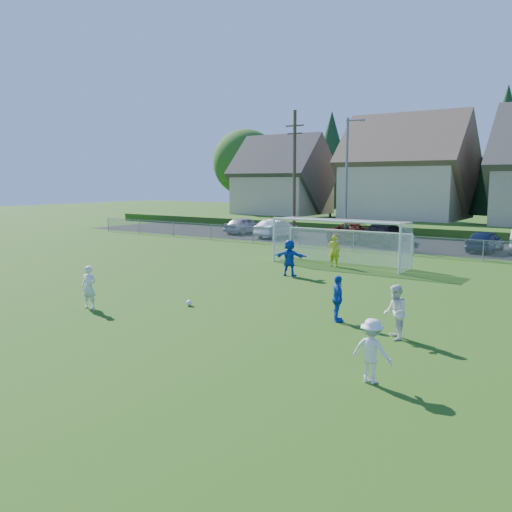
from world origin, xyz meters
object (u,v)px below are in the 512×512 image
object	(u,v)px
player_blue_a	(338,299)
car_c	(356,232)
player_white_c	(372,351)
car_d	(386,233)
car_b	(276,228)
player_white_a	(89,287)
car_e	(485,241)
soccer_ball	(189,303)
player_blue_b	(289,258)
car_a	(244,225)
player_white_b	(395,312)
goalkeeper	(334,251)
soccer_goal	(341,235)

from	to	relation	value
player_blue_a	car_c	xyz separation A→B (m)	(-9.34, 22.00, -0.04)
player_white_c	car_d	bearing A→B (deg)	-67.14
car_b	player_white_a	bearing A→B (deg)	108.56
player_white_c	car_e	size ratio (longest dim) A/B	0.36
soccer_ball	player_blue_b	size ratio (longest dim) A/B	0.13
soccer_ball	player_blue_a	xyz separation A→B (m)	(5.42, 1.08, 0.65)
player_white_c	car_b	xyz separation A→B (m)	(-18.90, 25.53, -0.03)
player_blue_a	player_blue_b	distance (m)	8.60
car_b	soccer_ball	bearing A→B (deg)	116.12
player_white_c	car_a	distance (m)	35.11
car_a	car_e	distance (m)	19.88
soccer_ball	car_e	distance (m)	22.95
player_white_b	player_white_c	distance (m)	3.64
player_white_a	player_blue_b	bearing A→B (deg)	57.65
player_white_a	player_blue_b	distance (m)	10.10
player_white_b	player_blue_a	bearing A→B (deg)	-140.17
player_white_b	player_white_c	xyz separation A→B (m)	(0.79, -3.55, -0.06)
car_e	car_c	bearing A→B (deg)	-1.56
car_a	car_e	xyz separation A→B (m)	(19.85, -0.98, -0.01)
car_a	car_b	xyz separation A→B (m)	(4.01, -1.08, 0.00)
player_white_c	goalkeeper	size ratio (longest dim) A/B	0.88
car_c	car_e	world-z (taller)	car_c
goalkeeper	car_b	distance (m)	15.19
car_b	car_c	world-z (taller)	car_c
player_white_b	player_blue_a	xyz separation A→B (m)	(-2.23, 0.85, -0.04)
car_e	soccer_goal	distance (m)	11.56
player_white_c	car_c	xyz separation A→B (m)	(-12.36, 26.40, -0.03)
player_blue_b	soccer_goal	xyz separation A→B (m)	(0.51, 4.51, 0.75)
player_white_a	player_white_c	bearing A→B (deg)	-23.99
player_blue_a	player_white_a	bearing A→B (deg)	77.69
player_blue_b	player_white_b	bearing A→B (deg)	126.92
player_blue_b	car_a	distance (m)	21.22
player_white_c	player_white_b	bearing A→B (deg)	-75.47
player_white_a	car_b	world-z (taller)	player_white_a
goalkeeper	car_e	bearing A→B (deg)	-125.58
car_a	soccer_goal	xyz separation A→B (m)	(14.68, -11.27, 0.92)
car_c	car_d	size ratio (longest dim) A/B	0.96
soccer_ball	player_blue_a	world-z (taller)	player_blue_a
player_blue_b	car_e	xyz separation A→B (m)	(5.68, 14.81, -0.19)
player_blue_a	car_b	size ratio (longest dim) A/B	0.35
player_blue_a	car_c	world-z (taller)	player_blue_a
player_white_a	soccer_goal	world-z (taller)	soccer_goal
player_blue_b	car_c	world-z (taller)	player_blue_b
soccer_ball	car_d	bearing A→B (deg)	93.59
player_blue_a	soccer_goal	world-z (taller)	soccer_goal
goalkeeper	soccer_goal	xyz separation A→B (m)	(0.07, 0.68, 0.79)
player_white_b	car_a	distance (m)	31.95
car_e	car_d	bearing A→B (deg)	0.79
player_white_a	car_b	distance (m)	25.74
soccer_ball	player_blue_a	size ratio (longest dim) A/B	0.15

